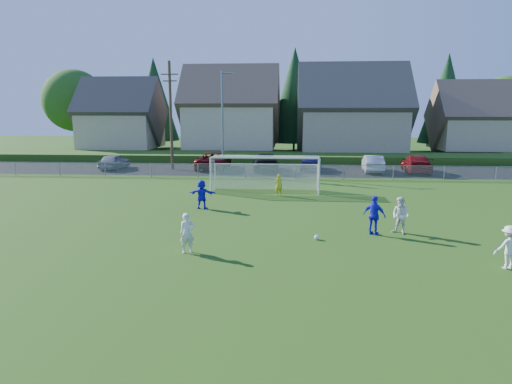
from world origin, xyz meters
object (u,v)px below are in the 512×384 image
at_px(soccer_ball, 317,237).
at_px(player_blue_b, 202,194).
at_px(car_a, 114,161).
at_px(car_g, 416,164).
at_px(player_white_a, 187,233).
at_px(goalkeeper, 279,185).
at_px(car_c, 214,161).
at_px(player_white_c, 509,247).
at_px(player_white_b, 401,216).
at_px(player_blue_a, 374,215).
at_px(car_f, 373,164).
at_px(car_d, 266,162).
at_px(car_e, 311,162).
at_px(soccer_goal, 265,168).

relative_size(soccer_ball, player_blue_b, 0.13).
xyz_separation_m(car_a, car_g, (28.15, -0.16, 0.07)).
height_order(player_white_a, goalkeeper, player_white_a).
distance_m(car_a, car_c, 9.52).
bearing_deg(player_blue_b, soccer_ball, 141.95).
height_order(player_white_c, player_blue_b, player_blue_b).
bearing_deg(soccer_ball, player_white_b, 18.51).
distance_m(player_white_a, player_blue_b, 8.22).
bearing_deg(player_blue_a, car_f, -67.44).
bearing_deg(car_g, soccer_ball, 72.30).
distance_m(player_white_b, car_d, 22.66).
height_order(goalkeeper, car_a, car_a).
xyz_separation_m(goalkeeper, car_g, (12.04, 12.30, 0.08)).
xyz_separation_m(player_white_c, player_blue_b, (-12.91, 9.07, 0.04)).
height_order(player_white_a, car_g, player_white_a).
bearing_deg(player_blue_a, car_e, -52.90).
relative_size(car_e, car_f, 1.00).
height_order(player_white_b, soccer_goal, soccer_goal).
distance_m(player_white_a, soccer_goal, 14.27).
height_order(player_white_a, player_white_c, player_white_a).
bearing_deg(car_a, goalkeeper, 144.77).
relative_size(player_blue_b, car_a, 0.39).
bearing_deg(car_c, soccer_goal, 117.68).
height_order(player_white_c, car_d, car_d).
bearing_deg(car_e, car_f, 176.51).
xyz_separation_m(player_blue_b, car_d, (2.66, 16.77, -0.01)).
distance_m(player_white_a, goalkeeper, 12.87).
xyz_separation_m(player_blue_b, car_g, (16.31, 16.60, -0.03)).
height_order(soccer_ball, player_white_a, player_white_a).
distance_m(player_blue_a, car_a, 29.97).
bearing_deg(goalkeeper, car_c, -71.70).
height_order(player_blue_b, car_a, player_blue_b).
bearing_deg(car_d, player_blue_b, 75.80).
height_order(soccer_ball, player_blue_b, player_blue_b).
relative_size(player_blue_b, car_g, 0.30).
height_order(player_blue_a, car_d, player_blue_a).
bearing_deg(car_g, player_blue_a, 77.29).
bearing_deg(soccer_goal, car_c, 115.86).
bearing_deg(car_e, car_c, 3.94).
bearing_deg(car_g, soccer_goal, 45.71).
height_order(soccer_ball, car_c, car_c).
xyz_separation_m(player_white_b, soccer_goal, (-6.83, 10.55, 0.77)).
bearing_deg(player_white_b, car_e, 142.19).
bearing_deg(car_g, goalkeeper, 51.94).
relative_size(car_c, car_e, 1.25).
relative_size(player_white_b, player_blue_a, 0.95).
distance_m(car_a, car_g, 28.15).
distance_m(player_blue_b, car_g, 23.27).
bearing_deg(car_a, car_c, -172.62).
bearing_deg(player_white_c, soccer_goal, -64.21).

